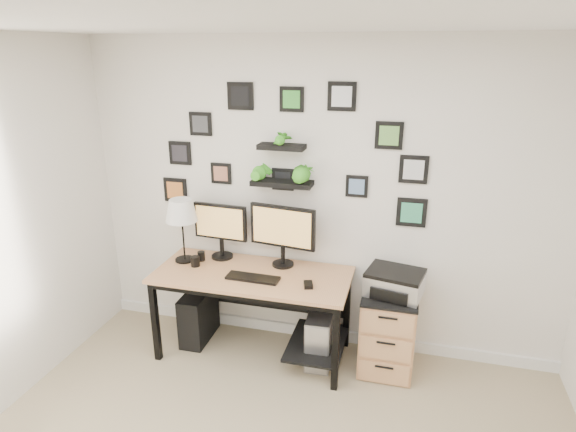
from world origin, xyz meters
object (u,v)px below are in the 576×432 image
(mug, at_px, (195,261))
(file_cabinet, at_px, (388,330))
(monitor_left, at_px, (221,227))
(table_lamp, at_px, (181,212))
(desk, at_px, (258,285))
(pc_tower_grey, at_px, (320,336))
(monitor_right, at_px, (283,231))
(printer, at_px, (395,283))
(pc_tower_black, at_px, (199,315))

(mug, distance_m, file_cabinet, 1.68)
(monitor_left, bearing_deg, table_lamp, -154.22)
(desk, distance_m, pc_tower_grey, 0.67)
(monitor_left, xyz_separation_m, mug, (-0.15, -0.22, -0.24))
(monitor_left, distance_m, mug, 0.36)
(pc_tower_grey, bearing_deg, mug, -178.13)
(monitor_right, xyz_separation_m, file_cabinet, (0.91, -0.11, -0.73))
(table_lamp, xyz_separation_m, file_cabinet, (1.76, 0.00, -0.86))
(mug, distance_m, printer, 1.64)
(desk, height_order, pc_tower_black, desk)
(pc_tower_black, bearing_deg, pc_tower_grey, -2.66)
(desk, xyz_separation_m, mug, (-0.54, -0.03, 0.17))
(mug, distance_m, pc_tower_grey, 1.22)
(table_lamp, bearing_deg, pc_tower_grey, -2.21)
(monitor_right, distance_m, mug, 0.78)
(pc_tower_grey, relative_size, file_cabinet, 0.69)
(monitor_left, bearing_deg, monitor_right, -2.38)
(pc_tower_black, height_order, pc_tower_grey, pc_tower_black)
(mug, relative_size, printer, 0.18)
(monitor_right, bearing_deg, desk, -134.13)
(monitor_right, distance_m, table_lamp, 0.86)
(monitor_right, height_order, pc_tower_grey, monitor_right)
(desk, xyz_separation_m, monitor_left, (-0.39, 0.19, 0.41))
(desk, relative_size, pc_tower_grey, 3.47)
(monitor_right, relative_size, pc_tower_black, 1.24)
(mug, bearing_deg, table_lamp, 149.07)
(printer, bearing_deg, table_lamp, -179.94)
(monitor_left, height_order, printer, monitor_left)
(pc_tower_grey, xyz_separation_m, file_cabinet, (0.54, 0.05, 0.11))
(monitor_right, xyz_separation_m, mug, (-0.71, -0.20, -0.27))
(monitor_left, height_order, file_cabinet, monitor_left)
(pc_tower_black, distance_m, file_cabinet, 1.66)
(table_lamp, distance_m, mug, 0.43)
(monitor_right, distance_m, pc_tower_grey, 0.93)
(pc_tower_black, relative_size, file_cabinet, 0.68)
(table_lamp, height_order, file_cabinet, table_lamp)
(pc_tower_grey, bearing_deg, file_cabinet, 5.25)
(monitor_left, xyz_separation_m, table_lamp, (-0.29, -0.14, 0.16))
(monitor_right, xyz_separation_m, table_lamp, (-0.85, -0.12, 0.13))
(table_lamp, relative_size, printer, 1.16)
(pc_tower_black, xyz_separation_m, pc_tower_grey, (1.12, -0.04, -0.00))
(pc_tower_black, height_order, printer, printer)
(file_cabinet, bearing_deg, monitor_left, 174.72)
(table_lamp, xyz_separation_m, pc_tower_grey, (1.22, -0.05, -0.97))
(monitor_right, height_order, printer, monitor_right)
(mug, bearing_deg, desk, 2.82)
(mug, xyz_separation_m, printer, (1.64, 0.08, -0.03))
(monitor_left, relative_size, pc_tower_black, 1.07)
(monitor_left, xyz_separation_m, file_cabinet, (1.47, -0.14, -0.70))
(pc_tower_black, bearing_deg, printer, -0.36)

